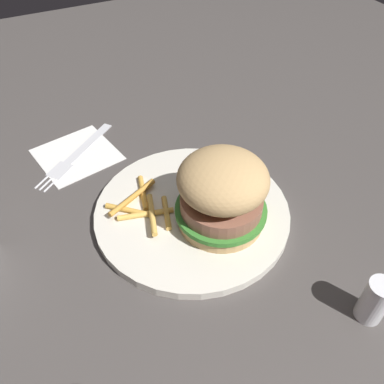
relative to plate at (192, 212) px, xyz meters
name	(u,v)px	position (x,y,z in m)	size (l,w,h in m)	color
ground_plane	(194,211)	(0.01, 0.01, -0.01)	(1.60, 1.60, 0.00)	#47423F
plate	(192,212)	(0.00, 0.00, 0.00)	(0.25, 0.25, 0.01)	silver
sandwich	(222,192)	(0.02, -0.03, 0.05)	(0.11, 0.11, 0.10)	tan
fries_pile	(143,204)	(-0.05, 0.03, 0.01)	(0.08, 0.11, 0.01)	#E5B251
napkin	(77,154)	(-0.10, 0.19, -0.01)	(0.11, 0.11, 0.00)	white
fork	(76,154)	(-0.10, 0.19, 0.00)	(0.15, 0.12, 0.00)	silver
salt_shaker	(375,301)	(0.10, -0.21, 0.02)	(0.03, 0.03, 0.06)	white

